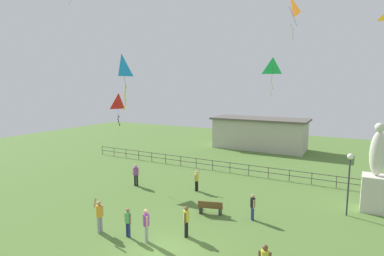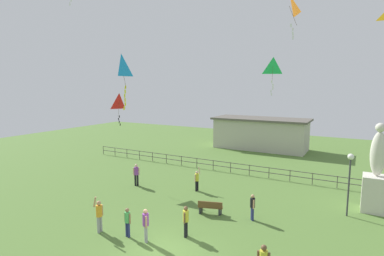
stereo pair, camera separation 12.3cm
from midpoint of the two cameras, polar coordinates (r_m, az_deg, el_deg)
The scene contains 17 objects.
ground_plane at distance 15.78m, azimuth -5.39°, elevation -21.78°, with size 80.00×80.00×0.00m, color #517533.
statue_monument at distance 22.43m, azimuth 30.85°, elevation -8.50°, with size 1.48×1.48×5.58m.
lamppost at distance 20.59m, azimuth 27.14°, elevation -6.97°, with size 0.36×0.36×3.84m.
park_bench at distance 19.31m, azimuth 3.26°, elevation -14.49°, with size 1.55×0.84×0.85m.
person_0 at distance 23.10m, azimuth 0.71°, elevation -9.52°, with size 0.37×0.46×1.82m.
person_1 at distance 16.85m, azimuth -12.08°, elevation -16.51°, with size 0.47×0.29×1.56m.
person_2 at distance 24.67m, azimuth -10.56°, elevation -8.31°, with size 0.44×0.36×1.74m.
person_3 at distance 17.63m, azimuth -17.08°, elevation -15.08°, with size 0.35×0.53×2.05m.
person_4 at distance 16.17m, azimuth -8.75°, elevation -17.14°, with size 0.39×0.40×1.72m.
person_5 at distance 18.71m, azimuth 11.04°, elevation -13.96°, with size 0.32×0.39×1.56m.
person_6 at distance 16.51m, azimuth -1.30°, elevation -16.65°, with size 0.31×0.49×1.65m.
kite_0 at distance 22.53m, azimuth 14.66°, elevation 10.96°, with size 1.07×0.73×2.69m.
kite_1 at distance 25.58m, azimuth -13.61°, elevation 4.70°, with size 0.70×1.00×2.68m.
kite_3 at distance 18.74m, azimuth 17.50°, elevation 20.68°, with size 0.86×1.07×2.33m.
kite_4 at distance 16.69m, azimuth -13.12°, elevation 10.82°, with size 0.55×0.77×2.94m.
waterfront_railing at distance 27.54m, azimuth 10.62°, elevation -7.41°, with size 36.05×0.06×0.95m.
pavilion_building at distance 39.30m, azimuth 12.39°, elevation -0.95°, with size 11.64×5.00×3.88m.
Camera 1 is at (7.73, -11.35, 7.76)m, focal length 28.62 mm.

